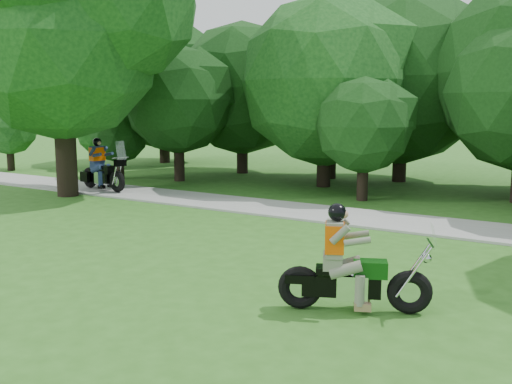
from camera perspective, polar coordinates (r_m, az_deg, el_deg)
The scene contains 6 objects.
ground at distance 8.24m, azimuth -5.33°, elevation -12.80°, with size 100.00×100.00×0.00m, color #2E641C.
walkway at distance 15.13m, azimuth 13.27°, elevation -2.84°, with size 60.00×2.20×0.06m, color gray.
tree_line at distance 20.64m, azimuth 23.89°, elevation 10.07°, with size 40.15×11.28×7.95m.
big_tree_west at distance 20.13m, azimuth -18.37°, elevation 16.19°, with size 8.64×6.56×9.96m.
chopper_motorcycle at distance 8.52m, azimuth 9.08°, elevation -7.89°, with size 2.17×1.25×1.61m.
touring_motorcycle at distance 20.53m, azimuth -15.30°, elevation 2.05°, with size 2.36×0.93×1.80m.
Camera 1 is at (4.65, -6.08, 3.03)m, focal length 40.00 mm.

